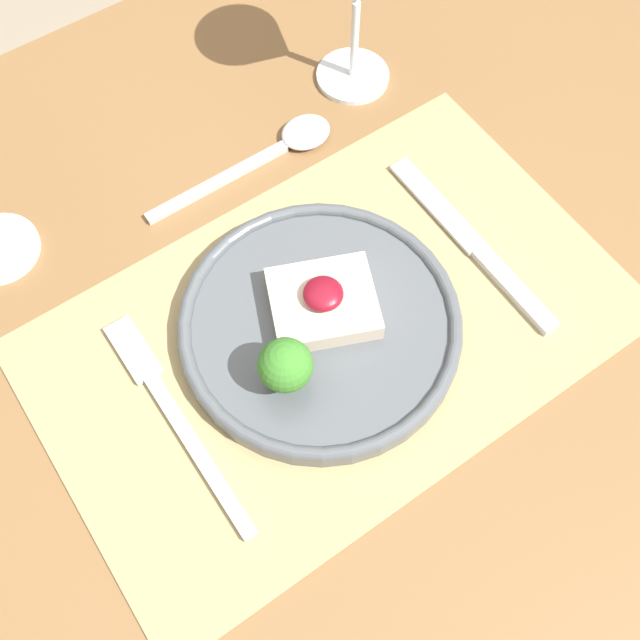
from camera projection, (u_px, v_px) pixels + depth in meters
name	position (u px, v px, depth m)	size (l,w,h in m)	color
ground_plane	(326.00, 517.00, 1.33)	(8.00, 8.00, 0.00)	gray
dining_table	(331.00, 371.00, 0.72)	(1.57, 0.93, 0.76)	brown
placemat	(332.00, 330.00, 0.64)	(0.50, 0.31, 0.00)	#9E895B
dinner_plate	(319.00, 325.00, 0.63)	(0.24, 0.24, 0.07)	#4C5156
fork	(169.00, 406.00, 0.61)	(0.02, 0.22, 0.01)	silver
knife	(481.00, 253.00, 0.67)	(0.02, 0.22, 0.01)	silver
spoon	(284.00, 144.00, 0.73)	(0.20, 0.04, 0.01)	silver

